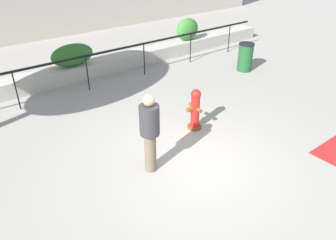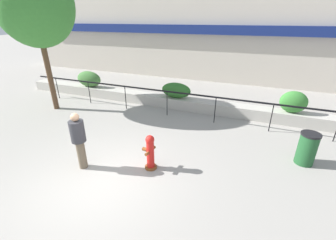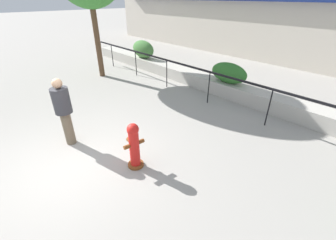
# 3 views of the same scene
# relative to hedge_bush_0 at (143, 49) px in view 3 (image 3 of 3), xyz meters

# --- Properties ---
(ground_plane) EXTENTS (120.00, 120.00, 0.00)m
(ground_plane) POSITION_rel_hedge_bush_0_xyz_m (5.16, -6.00, -0.93)
(ground_plane) COLOR #9E9991
(planter_wall_low) EXTENTS (18.00, 0.70, 0.50)m
(planter_wall_low) POSITION_rel_hedge_bush_0_xyz_m (5.16, 0.00, -0.68)
(planter_wall_low) COLOR #B7B2A8
(planter_wall_low) RESTS_ON ground
(fence_railing_segment) EXTENTS (15.00, 0.05, 1.15)m
(fence_railing_segment) POSITION_rel_hedge_bush_0_xyz_m (5.16, -1.10, 0.08)
(fence_railing_segment) COLOR black
(fence_railing_segment) RESTS_ON ground
(hedge_bush_0) EXTENTS (1.49, 0.70, 0.87)m
(hedge_bush_0) POSITION_rel_hedge_bush_0_xyz_m (0.00, 0.00, 0.00)
(hedge_bush_0) COLOR #427538
(hedge_bush_0) RESTS_ON planter_wall_low
(hedge_bush_1) EXTENTS (1.45, 0.58, 0.73)m
(hedge_bush_1) POSITION_rel_hedge_bush_0_xyz_m (5.18, 0.00, -0.07)
(hedge_bush_1) COLOR #2D6B28
(hedge_bush_1) RESTS_ON planter_wall_low
(fire_hydrant) EXTENTS (0.45, 0.48, 1.08)m
(fire_hydrant) POSITION_rel_hedge_bush_0_xyz_m (6.20, -4.94, -0.38)
(fire_hydrant) COLOR brown
(fire_hydrant) RESTS_ON ground
(pedestrian) EXTENTS (0.54, 0.54, 1.73)m
(pedestrian) POSITION_rel_hedge_bush_0_xyz_m (4.33, -5.65, 0.05)
(pedestrian) COLOR brown
(pedestrian) RESTS_ON ground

